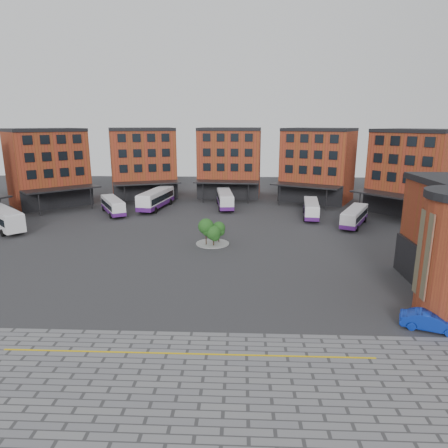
{
  "coord_description": "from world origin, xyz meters",
  "views": [
    {
      "loc": [
        5.62,
        -38.51,
        15.61
      ],
      "look_at": [
        3.72,
        7.08,
        4.0
      ],
      "focal_mm": 32.0,
      "sensor_mm": 36.0,
      "label": 1
    }
  ],
  "objects_px": {
    "bus_a": "(3,217)",
    "blue_car": "(430,321)",
    "bus_b": "(113,206)",
    "bus_e": "(311,209)",
    "bus_c": "(156,199)",
    "bus_d": "(225,199)",
    "bus_f": "(354,216)",
    "tree_island": "(212,231)"
  },
  "relations": [
    {
      "from": "bus_a",
      "to": "blue_car",
      "type": "height_order",
      "value": "bus_a"
    },
    {
      "from": "bus_b",
      "to": "bus_e",
      "type": "xyz_separation_m",
      "value": [
        34.32,
        -1.2,
        0.0
      ]
    },
    {
      "from": "bus_c",
      "to": "bus_d",
      "type": "bearing_deg",
      "value": 15.68
    },
    {
      "from": "bus_b",
      "to": "bus_c",
      "type": "distance_m",
      "value": 8.22
    },
    {
      "from": "bus_c",
      "to": "bus_e",
      "type": "xyz_separation_m",
      "value": [
        27.67,
        -6.02,
        -0.36
      ]
    },
    {
      "from": "bus_c",
      "to": "bus_d",
      "type": "height_order",
      "value": "bus_c"
    },
    {
      "from": "bus_b",
      "to": "bus_f",
      "type": "distance_m",
      "value": 40.61
    },
    {
      "from": "tree_island",
      "to": "bus_d",
      "type": "distance_m",
      "value": 23.78
    },
    {
      "from": "bus_b",
      "to": "bus_f",
      "type": "relative_size",
      "value": 0.99
    },
    {
      "from": "bus_f",
      "to": "blue_car",
      "type": "distance_m",
      "value": 32.52
    },
    {
      "from": "bus_d",
      "to": "blue_car",
      "type": "xyz_separation_m",
      "value": [
        17.68,
        -45.19,
        -0.95
      ]
    },
    {
      "from": "bus_f",
      "to": "blue_car",
      "type": "height_order",
      "value": "bus_f"
    },
    {
      "from": "bus_c",
      "to": "bus_f",
      "type": "distance_m",
      "value": 35.33
    },
    {
      "from": "tree_island",
      "to": "bus_c",
      "type": "distance_m",
      "value": 25.47
    },
    {
      "from": "bus_d",
      "to": "bus_b",
      "type": "bearing_deg",
      "value": -168.74
    },
    {
      "from": "bus_e",
      "to": "blue_car",
      "type": "bearing_deg",
      "value": -78.12
    },
    {
      "from": "bus_b",
      "to": "bus_d",
      "type": "xyz_separation_m",
      "value": [
        19.44,
        6.15,
        0.16
      ]
    },
    {
      "from": "bus_d",
      "to": "bus_f",
      "type": "xyz_separation_m",
      "value": [
        20.62,
        -12.81,
        -0.15
      ]
    },
    {
      "from": "bus_c",
      "to": "bus_e",
      "type": "distance_m",
      "value": 28.32
    },
    {
      "from": "bus_e",
      "to": "bus_f",
      "type": "relative_size",
      "value": 1.02
    },
    {
      "from": "blue_car",
      "to": "bus_c",
      "type": "bearing_deg",
      "value": 54.94
    },
    {
      "from": "bus_e",
      "to": "blue_car",
      "type": "height_order",
      "value": "bus_e"
    },
    {
      "from": "bus_f",
      "to": "bus_e",
      "type": "bearing_deg",
      "value": 163.12
    },
    {
      "from": "bus_a",
      "to": "bus_e",
      "type": "relative_size",
      "value": 1.01
    },
    {
      "from": "bus_f",
      "to": "bus_d",
      "type": "bearing_deg",
      "value": 174.83
    },
    {
      "from": "bus_d",
      "to": "bus_e",
      "type": "distance_m",
      "value": 16.59
    },
    {
      "from": "bus_b",
      "to": "bus_e",
      "type": "height_order",
      "value": "bus_e"
    },
    {
      "from": "tree_island",
      "to": "bus_d",
      "type": "height_order",
      "value": "tree_island"
    },
    {
      "from": "tree_island",
      "to": "blue_car",
      "type": "xyz_separation_m",
      "value": [
        18.43,
        -21.42,
        -1.17
      ]
    },
    {
      "from": "bus_b",
      "to": "bus_d",
      "type": "distance_m",
      "value": 20.39
    },
    {
      "from": "bus_d",
      "to": "bus_e",
      "type": "xyz_separation_m",
      "value": [
        14.88,
        -7.35,
        -0.15
      ]
    },
    {
      "from": "blue_car",
      "to": "bus_d",
      "type": "bearing_deg",
      "value": 41.52
    },
    {
      "from": "bus_a",
      "to": "bus_d",
      "type": "xyz_separation_m",
      "value": [
        32.45,
        17.47,
        -0.27
      ]
    },
    {
      "from": "tree_island",
      "to": "bus_f",
      "type": "xyz_separation_m",
      "value": [
        21.36,
        10.96,
        -0.38
      ]
    },
    {
      "from": "bus_c",
      "to": "bus_f",
      "type": "bearing_deg",
      "value": -9.23
    },
    {
      "from": "tree_island",
      "to": "bus_d",
      "type": "relative_size",
      "value": 0.39
    },
    {
      "from": "bus_d",
      "to": "bus_e",
      "type": "relative_size",
      "value": 1.1
    },
    {
      "from": "bus_c",
      "to": "blue_car",
      "type": "xyz_separation_m",
      "value": [
        30.47,
        -43.86,
        -1.15
      ]
    },
    {
      "from": "bus_e",
      "to": "bus_f",
      "type": "height_order",
      "value": "same"
    },
    {
      "from": "bus_b",
      "to": "bus_e",
      "type": "distance_m",
      "value": 34.34
    },
    {
      "from": "blue_car",
      "to": "bus_a",
      "type": "bearing_deg",
      "value": 81.21
    },
    {
      "from": "bus_c",
      "to": "bus_d",
      "type": "relative_size",
      "value": 1.13
    }
  ]
}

